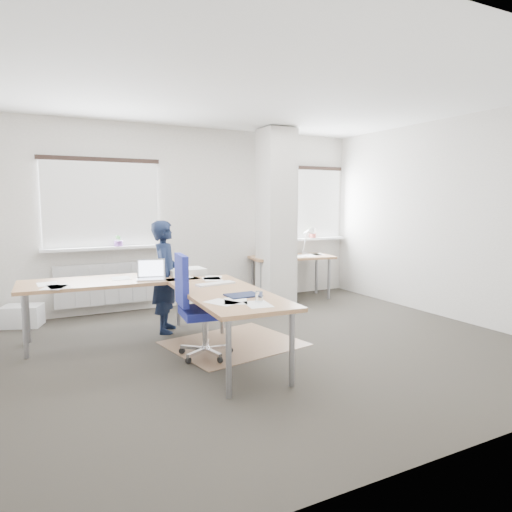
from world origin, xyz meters
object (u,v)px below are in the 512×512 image
task_chair (201,329)px  person (166,277)px  desk_side (291,258)px  desk_main (167,288)px

task_chair → person: person is taller
task_chair → person: 1.19m
desk_side → task_chair: 3.23m
desk_main → person: size_ratio=1.92×
desk_side → person: 2.66m
task_chair → desk_main: bearing=124.0°
desk_main → person: 0.70m
desk_main → task_chair: (0.23, -0.44, -0.38)m
desk_main → desk_side: size_ratio=1.81×
desk_main → task_chair: task_chair is taller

